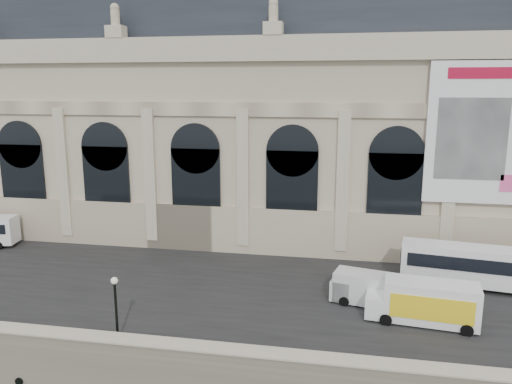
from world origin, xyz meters
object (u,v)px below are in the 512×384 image
van_c (366,289)px  box_truck (424,303)px  bus_right (477,266)px  lamp_right (116,310)px

van_c → box_truck: bearing=-31.7°
bus_right → box_truck: (-5.38, -7.56, -0.47)m
van_c → box_truck: 4.88m
box_truck → lamp_right: size_ratio=1.74×
bus_right → van_c: bus_right is taller
bus_right → van_c: 10.78m
van_c → lamp_right: size_ratio=1.32×
box_truck → lamp_right: 22.11m
box_truck → van_c: bearing=148.3°
van_c → lamp_right: bearing=-151.1°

